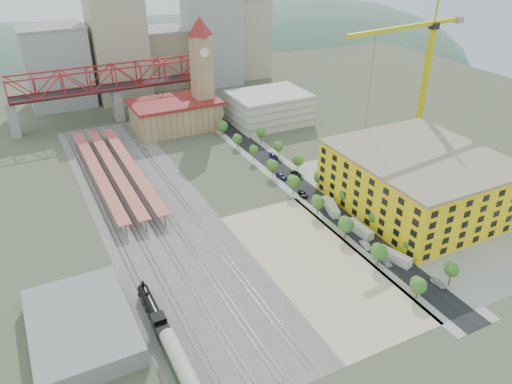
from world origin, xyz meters
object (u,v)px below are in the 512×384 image
tower_crane (421,65)px  car_0 (386,262)px  locomotive (155,314)px  site_trailer_b (360,229)px  site_trailer_a (395,257)px  clock_tower (201,63)px  site_trailer_c (333,208)px  site_trailer_d (330,206)px  coach (183,370)px  construction_building (418,181)px

tower_crane → car_0: size_ratio=14.44×
locomotive → site_trailer_b: bearing=7.3°
site_trailer_a → site_trailer_b: bearing=72.9°
site_trailer_b → car_0: 16.04m
clock_tower → tower_crane: tower_crane is taller
clock_tower → locomotive: 130.05m
locomotive → clock_tower: bearing=62.9°
site_trailer_a → site_trailer_c: 29.71m
locomotive → tower_crane: (115.16, 42.96, 34.96)m
site_trailer_a → site_trailer_d: 31.48m
tower_crane → site_trailer_c: (-49.16, -20.34, -35.88)m
site_trailer_a → site_trailer_d: bearing=72.9°
site_trailer_a → car_0: bearing=165.9°
site_trailer_d → clock_tower: bearing=112.6°
locomotive → site_trailer_c: bearing=18.9°
site_trailer_b → clock_tower: bearing=91.1°
clock_tower → coach: bearing=-113.6°
site_trailer_c → site_trailer_d: (0.00, 1.77, 0.02)m
locomotive → coach: 19.51m
construction_building → tower_crane: (23.16, 29.62, 27.73)m
construction_building → site_trailer_b: size_ratio=5.13×
locomotive → tower_crane: tower_crane is taller
locomotive → site_trailer_d: bearing=20.3°
clock_tower → site_trailer_d: size_ratio=5.58×
site_trailer_d → car_0: site_trailer_d is taller
tower_crane → site_trailer_a: 78.76m
site_trailer_c → locomotive: bearing=-141.4°
locomotive → site_trailer_b: locomotive is taller
locomotive → tower_crane: size_ratio=0.39×
clock_tower → car_0: size_ratio=12.48×
construction_building → coach: construction_building is taller
tower_crane → site_trailer_c: tower_crane is taller
tower_crane → car_0: tower_crane is taller
coach → clock_tower: bearing=66.4°
coach → site_trailer_d: 79.27m
clock_tower → site_trailer_b: bearing=-85.6°
locomotive → coach: bearing=-90.0°
site_trailer_a → site_trailer_b: (0.00, 15.59, 0.01)m
clock_tower → car_0: bearing=-87.6°
coach → site_trailer_b: (66.00, 27.98, -1.90)m
site_trailer_b → site_trailer_c: 14.12m
clock_tower → tower_crane: 91.05m
construction_building → coach: 97.87m
clock_tower → construction_building: size_ratio=1.03×
construction_building → tower_crane: tower_crane is taller
construction_building → site_trailer_d: (-26.00, 11.05, -8.14)m
locomotive → coach: (0.00, -19.48, 1.07)m
site_trailer_d → site_trailer_c: bearing=-72.5°
coach → site_trailer_a: (66.00, 12.39, -1.92)m
construction_building → coach: (-92.00, -32.82, -6.16)m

